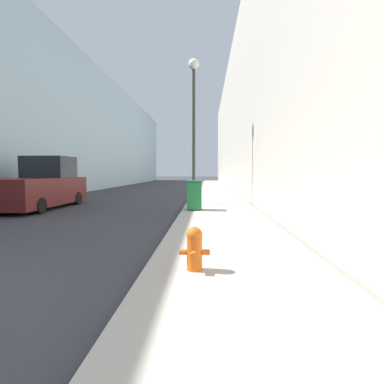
% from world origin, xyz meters
% --- Properties ---
extents(sidewalk_right, '(3.03, 60.00, 0.15)m').
position_xyz_m(sidewalk_right, '(5.45, 18.00, 0.08)').
color(sidewalk_right, '#9E998E').
rests_on(sidewalk_right, ground).
extents(building_left_glass, '(12.00, 60.00, 11.31)m').
position_xyz_m(building_left_glass, '(-11.01, 26.00, 5.66)').
color(building_left_glass, '#99B7C6').
rests_on(building_left_glass, ground).
extents(building_right_stone, '(12.00, 60.00, 12.66)m').
position_xyz_m(building_right_stone, '(13.07, 26.00, 6.33)').
color(building_right_stone, beige).
rests_on(building_right_stone, ground).
extents(fire_hydrant, '(0.48, 0.36, 0.68)m').
position_xyz_m(fire_hydrant, '(4.75, 2.01, 0.51)').
color(fire_hydrant, '#D15614').
rests_on(fire_hydrant, sidewalk_right).
extents(trash_bin, '(0.59, 0.67, 1.17)m').
position_xyz_m(trash_bin, '(4.44, 9.39, 0.76)').
color(trash_bin, '#1E7538').
rests_on(trash_bin, sidewalk_right).
extents(lamppost, '(0.50, 0.50, 6.90)m').
position_xyz_m(lamppost, '(4.29, 12.03, 4.57)').
color(lamppost, '#2D332D').
rests_on(lamppost, sidewalk_right).
extents(pickup_truck, '(2.27, 5.55, 2.42)m').
position_xyz_m(pickup_truck, '(-2.75, 10.91, 0.99)').
color(pickup_truck, '#561919').
rests_on(pickup_truck, ground).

